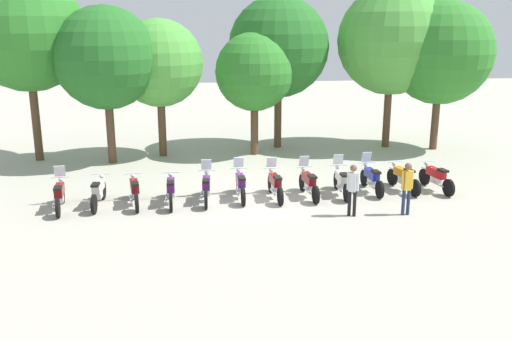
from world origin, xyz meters
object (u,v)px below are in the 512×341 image
at_px(motorcycle_11, 436,177).
at_px(tree_0, 27,33).
at_px(tree_1, 106,58).
at_px(tree_4, 279,47).
at_px(motorcycle_4, 206,187).
at_px(motorcycle_5, 240,184).
at_px(motorcycle_6, 275,184).
at_px(tree_5, 392,41).
at_px(motorcycle_2, 135,191).
at_px(tree_2, 159,63).
at_px(motorcycle_1, 98,192).
at_px(motorcycle_7, 309,183).
at_px(motorcycle_3, 171,190).
at_px(tree_6, 441,53).
at_px(motorcycle_0, 60,195).
at_px(person_0, 353,186).
at_px(tree_3, 254,72).
at_px(motorcycle_9, 371,178).
at_px(motorcycle_10, 403,177).
at_px(person_1, 407,185).

distance_m(motorcycle_11, tree_0, 17.92).
bearing_deg(tree_1, tree_4, 14.94).
height_order(motorcycle_4, tree_1, tree_1).
relative_size(motorcycle_5, motorcycle_11, 1.00).
height_order(motorcycle_6, tree_5, tree_5).
relative_size(motorcycle_2, tree_2, 0.35).
relative_size(motorcycle_1, tree_4, 0.30).
bearing_deg(motorcycle_4, motorcycle_11, -84.69).
distance_m(motorcycle_7, tree_2, 9.68).
height_order(tree_2, tree_5, tree_5).
bearing_deg(motorcycle_11, tree_1, 56.12).
height_order(motorcycle_3, tree_1, tree_1).
height_order(tree_4, tree_6, tree_4).
relative_size(motorcycle_0, motorcycle_3, 1.00).
bearing_deg(tree_2, person_0, -56.70).
xyz_separation_m(motorcycle_1, motorcycle_7, (7.29, -0.03, 0.01)).
xyz_separation_m(motorcycle_2, motorcycle_7, (6.08, 0.06, 0.01)).
height_order(motorcycle_5, tree_3, tree_3).
bearing_deg(motorcycle_0, motorcycle_9, -93.10).
height_order(motorcycle_1, motorcycle_5, motorcycle_5).
xyz_separation_m(motorcycle_1, tree_1, (-0.19, 6.15, 4.08)).
bearing_deg(motorcycle_4, motorcycle_0, 96.63).
distance_m(motorcycle_7, motorcycle_10, 3.65).
height_order(motorcycle_10, person_0, person_0).
bearing_deg(motorcycle_1, tree_5, -56.14).
bearing_deg(tree_2, tree_3, -4.37).
relative_size(motorcycle_2, motorcycle_4, 1.00).
xyz_separation_m(motorcycle_5, motorcycle_6, (1.21, -0.15, 0.00)).
xyz_separation_m(motorcycle_7, tree_3, (-0.98, 6.88, 3.34)).
xyz_separation_m(motorcycle_6, person_1, (3.87, -2.34, 0.51)).
xyz_separation_m(person_0, tree_1, (-8.38, 8.36, 3.58)).
distance_m(person_0, tree_6, 11.94).
distance_m(motorcycle_11, tree_2, 12.93).
xyz_separation_m(motorcycle_3, motorcycle_4, (1.22, 0.11, 0.01)).
xyz_separation_m(motorcycle_1, motorcycle_11, (12.15, 0.08, 0.00)).
distance_m(motorcycle_2, motorcycle_5, 3.66).
bearing_deg(motorcycle_5, motorcycle_2, 93.60).
bearing_deg(tree_5, tree_1, -173.87).
height_order(tree_0, tree_2, tree_0).
bearing_deg(motorcycle_10, motorcycle_6, 83.91).
xyz_separation_m(motorcycle_9, tree_3, (-3.41, 6.60, 3.34)).
xyz_separation_m(motorcycle_6, motorcycle_11, (6.08, 0.10, -0.01)).
bearing_deg(tree_6, tree_0, 178.80).
relative_size(motorcycle_3, tree_3, 0.39).
height_order(person_0, person_1, person_1).
xyz_separation_m(motorcycle_0, tree_0, (-2.30, 7.33, 5.10)).
distance_m(motorcycle_6, tree_4, 9.50).
xyz_separation_m(tree_2, tree_6, (13.20, -0.46, 0.40)).
bearing_deg(motorcycle_6, tree_2, 26.91).
bearing_deg(motorcycle_4, person_0, -111.03).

